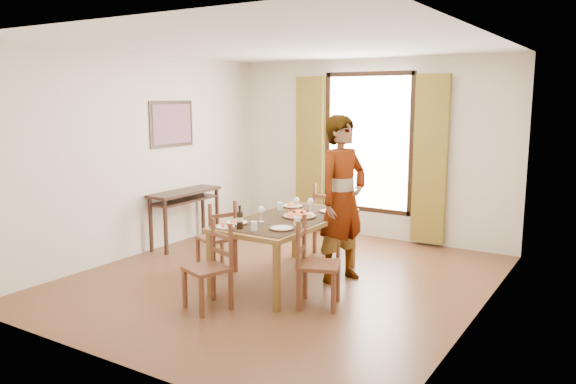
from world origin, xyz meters
The scene contains 22 objects.
ground centered at (0.00, 0.00, 0.00)m, with size 5.00×5.00×0.00m, color #472916.
room_shell centered at (0.00, 0.13, 1.54)m, with size 4.60×5.10×2.74m.
console_table centered at (-2.03, 0.60, 0.68)m, with size 0.38×1.20×0.80m.
dining_table centered at (0.09, 0.01, 0.69)m, with size 0.97×1.87×0.76m.
chair_west centered at (-0.81, -0.17, 0.42)m, with size 0.52×0.52×0.90m.
chair_north centered at (-0.02, 1.34, 0.46)m, with size 0.45×0.45×0.98m.
chair_south centered at (-0.11, -1.15, 0.42)m, with size 0.50×0.50×0.89m.
chair_east centered at (0.77, -0.53, 0.43)m, with size 0.52×0.52×0.92m.
man centered at (0.61, 0.38, 0.97)m, with size 0.63×0.80×1.93m, color gray.
plate_sw centered at (-0.22, -0.55, 0.78)m, with size 0.27×0.27×0.05m, color silver, non-canonical shape.
plate_se centered at (0.35, -0.52, 0.78)m, with size 0.27×0.27×0.05m, color silver, non-canonical shape.
plate_nw centered at (-0.19, 0.58, 0.78)m, with size 0.27×0.27×0.05m, color silver, non-canonical shape.
plate_ne centered at (0.36, 0.55, 0.78)m, with size 0.27×0.27×0.05m, color silver, non-canonical shape.
pasta_platter centered at (0.20, 0.10, 0.81)m, with size 0.40×0.40×0.10m, color #BA3C17, non-canonical shape.
caprese_plate centered at (-0.21, -0.77, 0.78)m, with size 0.20×0.20×0.04m, color silver, non-canonical shape.
wine_glass_a centered at (-0.04, -0.34, 0.85)m, with size 0.08×0.08×0.18m, color white, non-canonical shape.
wine_glass_b centered at (0.19, 0.38, 0.85)m, with size 0.08×0.08×0.18m, color white, non-canonical shape.
wine_glass_c centered at (0.00, 0.35, 0.85)m, with size 0.08×0.08×0.18m, color white, non-canonical shape.
tumbler_a centered at (0.41, -0.30, 0.81)m, with size 0.07×0.07×0.10m, color silver.
tumbler_b centered at (-0.21, 0.32, 0.81)m, with size 0.07×0.07×0.10m, color silver.
tumbler_c centered at (0.14, -0.72, 0.81)m, with size 0.07×0.07×0.10m, color silver.
wine_bottle centered at (-0.05, -0.72, 0.88)m, with size 0.07×0.07×0.25m, color black, non-canonical shape.
Camera 1 is at (3.46, -5.37, 2.14)m, focal length 35.00 mm.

